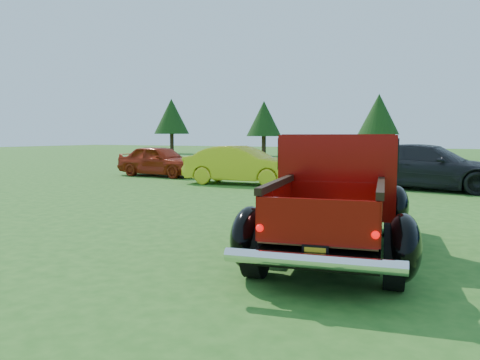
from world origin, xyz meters
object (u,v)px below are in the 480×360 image
(show_car_yellow, at_px, (242,165))
(show_car_grey, at_px, (429,167))
(tree_far_west, at_px, (172,116))
(tree_west, at_px, (264,119))
(tree_mid_left, at_px, (379,114))
(show_car_red, at_px, (160,161))
(pickup_truck, at_px, (338,194))

(show_car_yellow, bearing_deg, show_car_grey, -82.26)
(tree_far_west, relative_size, tree_west, 1.13)
(tree_mid_left, bearing_deg, show_car_red, -102.86)
(tree_west, bearing_deg, tree_far_west, 174.29)
(tree_mid_left, height_order, show_car_grey, tree_mid_left)
(show_car_yellow, xyz_separation_m, show_car_grey, (6.01, 1.25, 0.04))
(tree_west, distance_m, show_car_yellow, 23.20)
(tree_west, bearing_deg, show_car_grey, -54.30)
(pickup_truck, height_order, show_car_grey, pickup_truck)
(tree_mid_left, bearing_deg, pickup_truck, -81.02)
(tree_far_west, bearing_deg, tree_west, -5.71)
(show_car_yellow, distance_m, show_car_grey, 6.14)
(show_car_yellow, height_order, show_car_grey, show_car_grey)
(show_car_grey, bearing_deg, tree_far_west, 58.66)
(show_car_red, distance_m, show_car_yellow, 4.74)
(tree_far_west, height_order, show_car_grey, tree_far_west)
(tree_mid_left, bearing_deg, tree_west, -167.47)
(tree_mid_left, xyz_separation_m, show_car_yellow, (-0.50, -23.45, -2.71))
(tree_far_west, bearing_deg, show_car_yellow, -50.50)
(tree_west, distance_m, pickup_truck, 32.39)
(tree_far_west, relative_size, show_car_red, 1.36)
(pickup_truck, bearing_deg, tree_mid_left, 89.81)
(tree_west, height_order, tree_mid_left, tree_mid_left)
(show_car_yellow, bearing_deg, tree_mid_left, -5.23)
(pickup_truck, relative_size, show_car_yellow, 1.19)
(show_car_red, bearing_deg, tree_mid_left, -8.13)
(tree_west, height_order, show_car_grey, tree_west)
(pickup_truck, xyz_separation_m, show_car_grey, (0.59, 8.96, -0.10))
(show_car_red, bearing_deg, tree_far_west, 38.28)
(pickup_truck, bearing_deg, show_car_yellow, 115.96)
(pickup_truck, xyz_separation_m, show_car_yellow, (-5.43, 7.71, -0.15))
(tree_far_west, xyz_separation_m, show_car_yellow, (18.50, -22.45, -2.85))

